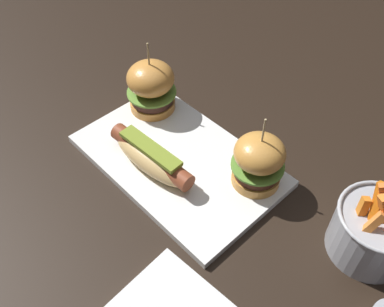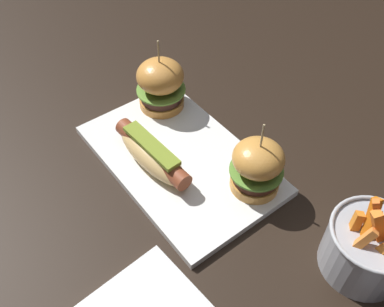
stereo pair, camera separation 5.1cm
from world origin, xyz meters
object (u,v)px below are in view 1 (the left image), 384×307
at_px(slider_right, 258,161).
at_px(fries_bucket, 375,231).
at_px(hot_dog, 151,157).
at_px(slider_left, 151,86).
at_px(platter_main, 178,160).

distance_m(slider_right, fries_bucket, 0.20).
relative_size(hot_dog, slider_left, 1.23).
height_order(slider_left, slider_right, slider_left).
distance_m(platter_main, slider_left, 0.16).
xyz_separation_m(hot_dog, slider_left, (-0.12, 0.10, 0.03)).
height_order(hot_dog, slider_left, slider_left).
bearing_deg(hot_dog, fries_bucket, 21.95).
distance_m(platter_main, fries_bucket, 0.34).
relative_size(slider_left, fries_bucket, 1.04).
height_order(platter_main, slider_right, slider_right).
relative_size(hot_dog, fries_bucket, 1.28).
relative_size(hot_dog, slider_right, 1.29).
xyz_separation_m(slider_left, fries_bucket, (0.46, 0.03, -0.02)).
bearing_deg(hot_dog, slider_left, 139.52).
relative_size(platter_main, slider_right, 2.60).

